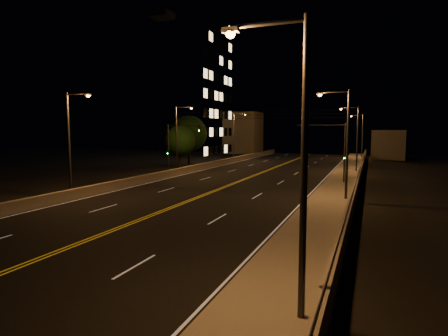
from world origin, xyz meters
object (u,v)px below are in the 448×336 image
(streetlight_6, at_px, (235,133))
(traffic_signal_right, at_px, (335,146))
(streetlight_3, at_px, (361,133))
(streetlight_0, at_px, (294,152))
(tree_1, at_px, (189,134))
(traffic_signal_left, at_px, (175,144))
(building_tower, at_px, (163,90))
(streetlight_5, at_px, (178,135))
(streetlight_2, at_px, (355,135))
(streetlight_1, at_px, (344,138))
(streetlight_4, at_px, (71,137))
(tree_0, at_px, (180,141))

(streetlight_6, height_order, traffic_signal_right, streetlight_6)
(streetlight_3, bearing_deg, streetlight_0, -90.00)
(streetlight_0, height_order, tree_1, streetlight_0)
(streetlight_0, bearing_deg, streetlight_6, 111.41)
(traffic_signal_left, height_order, building_tower, building_tower)
(streetlight_5, bearing_deg, streetlight_3, 59.63)
(streetlight_2, relative_size, traffic_signal_left, 1.37)
(streetlight_6, bearing_deg, traffic_signal_right, -51.02)
(streetlight_0, height_order, streetlight_5, same)
(streetlight_0, distance_m, building_tower, 66.61)
(traffic_signal_left, xyz_separation_m, building_tower, (-16.42, 24.90, 9.63))
(traffic_signal_left, relative_size, building_tower, 0.23)
(streetlight_1, height_order, tree_1, streetlight_1)
(streetlight_1, bearing_deg, streetlight_3, 90.00)
(streetlight_6, xyz_separation_m, traffic_signal_left, (1.08, -24.64, -1.07))
(traffic_signal_right, xyz_separation_m, tree_1, (-24.64, 15.10, 1.07))
(streetlight_1, bearing_deg, building_tower, 136.67)
(streetlight_6, bearing_deg, building_tower, 179.06)
(traffic_signal_left, bearing_deg, streetlight_4, -93.90)
(streetlight_2, xyz_separation_m, tree_0, (-25.06, -2.00, -1.11))
(streetlight_1, height_order, traffic_signal_right, streetlight_1)
(streetlight_0, xyz_separation_m, traffic_signal_left, (-20.34, 29.99, -1.07))
(streetlight_0, bearing_deg, traffic_signal_left, 124.15)
(building_tower, bearing_deg, streetlight_4, -69.39)
(traffic_signal_right, bearing_deg, streetlight_3, 87.85)
(streetlight_3, height_order, traffic_signal_right, streetlight_3)
(streetlight_0, xyz_separation_m, streetlight_5, (-21.42, 32.83, 0.00))
(streetlight_3, distance_m, building_tower, 40.43)
(streetlight_6, height_order, building_tower, building_tower)
(streetlight_5, bearing_deg, streetlight_4, -90.00)
(streetlight_4, xyz_separation_m, building_tower, (-15.33, 40.77, 8.56))
(streetlight_4, distance_m, streetlight_5, 18.72)
(streetlight_4, bearing_deg, traffic_signal_right, 38.53)
(streetlight_2, relative_size, tree_1, 1.09)
(streetlight_1, distance_m, streetlight_3, 49.17)
(streetlight_0, height_order, streetlight_2, same)
(streetlight_0, bearing_deg, streetlight_2, 90.00)
(traffic_signal_left, distance_m, building_tower, 31.34)
(streetlight_2, bearing_deg, tree_1, 173.19)
(streetlight_3, distance_m, streetlight_6, 26.01)
(streetlight_1, xyz_separation_m, streetlight_6, (-21.42, 34.42, 0.00))
(streetlight_3, relative_size, traffic_signal_left, 1.37)
(streetlight_5, bearing_deg, streetlight_2, 23.11)
(streetlight_3, bearing_deg, traffic_signal_right, -92.15)
(streetlight_5, height_order, streetlight_6, same)
(streetlight_2, xyz_separation_m, traffic_signal_left, (-20.34, -11.98, -1.07))
(streetlight_3, xyz_separation_m, traffic_signal_right, (-1.48, -39.39, -1.07))
(streetlight_5, relative_size, streetlight_6, 1.00)
(streetlight_1, bearing_deg, streetlight_0, -90.00)
(streetlight_6, relative_size, traffic_signal_left, 1.37)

